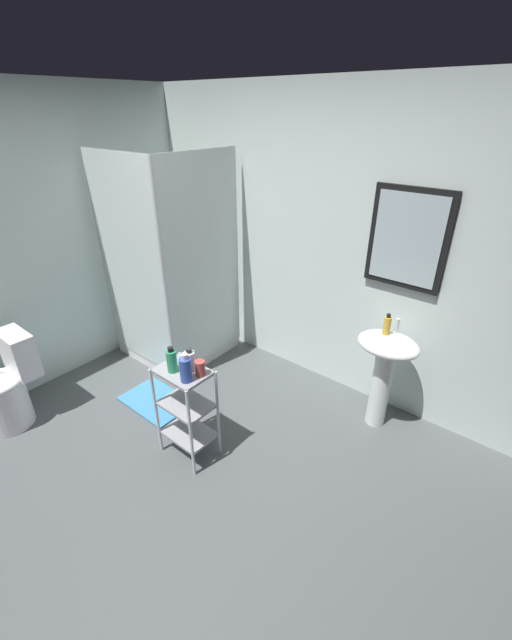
% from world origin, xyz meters
% --- Properties ---
extents(ground_plane, '(4.20, 4.20, 0.02)m').
position_xyz_m(ground_plane, '(0.00, 0.00, -0.01)').
color(ground_plane, '#505557').
extents(wall_back, '(4.20, 0.14, 2.50)m').
position_xyz_m(wall_back, '(0.01, 1.85, 1.25)').
color(wall_back, silver).
rests_on(wall_back, ground_plane).
extents(shower_stall, '(0.92, 0.92, 2.00)m').
position_xyz_m(shower_stall, '(-1.20, 1.18, 0.46)').
color(shower_stall, white).
rests_on(shower_stall, ground_plane).
extents(pedestal_sink, '(0.46, 0.37, 0.81)m').
position_xyz_m(pedestal_sink, '(0.82, 1.52, 0.58)').
color(pedestal_sink, white).
rests_on(pedestal_sink, ground_plane).
extents(sink_faucet, '(0.03, 0.03, 0.10)m').
position_xyz_m(sink_faucet, '(0.82, 1.64, 0.86)').
color(sink_faucet, silver).
rests_on(sink_faucet, pedestal_sink).
extents(toilet, '(0.37, 0.49, 0.76)m').
position_xyz_m(toilet, '(-1.48, -0.34, 0.31)').
color(toilet, white).
rests_on(toilet, ground_plane).
extents(storage_cart, '(0.38, 0.28, 0.74)m').
position_xyz_m(storage_cart, '(-0.11, 0.34, 0.44)').
color(storage_cart, silver).
rests_on(storage_cart, ground_plane).
extents(hand_soap_bottle, '(0.05, 0.05, 0.17)m').
position_xyz_m(hand_soap_bottle, '(0.78, 1.54, 0.88)').
color(hand_soap_bottle, gold).
rests_on(hand_soap_bottle, pedestal_sink).
extents(lotion_bottle_white, '(0.07, 0.07, 0.17)m').
position_xyz_m(lotion_bottle_white, '(-0.07, 0.37, 0.82)').
color(lotion_bottle_white, white).
rests_on(lotion_bottle_white, storage_cart).
extents(body_wash_bottle_green, '(0.07, 0.07, 0.18)m').
position_xyz_m(body_wash_bottle_green, '(-0.16, 0.30, 0.82)').
color(body_wash_bottle_green, '#2B9B65').
rests_on(body_wash_bottle_green, storage_cart).
extents(shampoo_bottle_blue, '(0.08, 0.08, 0.20)m').
position_xyz_m(shampoo_bottle_blue, '(-0.01, 0.28, 0.83)').
color(shampoo_bottle_blue, '#3253B9').
rests_on(shampoo_bottle_blue, storage_cart).
extents(rinse_cup, '(0.07, 0.07, 0.11)m').
position_xyz_m(rinse_cup, '(0.02, 0.38, 0.79)').
color(rinse_cup, '#B24742').
rests_on(rinse_cup, storage_cart).
extents(bath_mat, '(0.60, 0.40, 0.02)m').
position_xyz_m(bath_mat, '(-0.77, 0.53, 0.01)').
color(bath_mat, teal).
rests_on(bath_mat, ground_plane).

